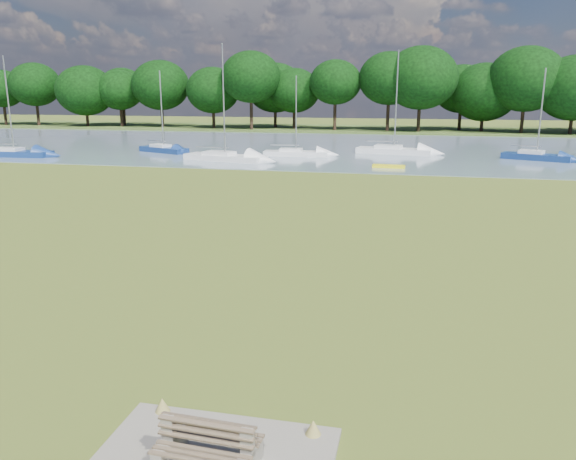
% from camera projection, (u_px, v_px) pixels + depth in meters
% --- Properties ---
extents(ground, '(220.00, 220.00, 0.00)m').
position_uv_depth(ground, '(329.00, 251.00, 22.95)').
color(ground, olive).
extents(river, '(220.00, 40.00, 0.10)m').
position_uv_depth(river, '(385.00, 149.00, 62.71)').
color(river, slate).
rests_on(river, ground).
extents(far_bank, '(220.00, 20.00, 0.40)m').
position_uv_depth(far_bank, '(395.00, 130.00, 91.11)').
color(far_bank, '#4C6626').
rests_on(far_bank, ground).
extents(bench_pair, '(1.78, 1.10, 0.93)m').
position_uv_depth(bench_pair, '(208.00, 447.00, 9.58)').
color(bench_pair, gray).
rests_on(bench_pair, concrete_pad).
extents(kayak, '(2.72, 0.87, 0.27)m').
position_uv_depth(kayak, '(389.00, 166.00, 46.87)').
color(kayak, '#FFF218').
rests_on(kayak, river).
extents(tree_line, '(153.79, 9.88, 11.96)m').
position_uv_depth(tree_line, '(437.00, 85.00, 84.32)').
color(tree_line, black).
rests_on(tree_line, far_bank).
extents(sailboat_0, '(6.07, 3.91, 8.24)m').
position_uv_depth(sailboat_0, '(163.00, 148.00, 58.47)').
color(sailboat_0, navy).
rests_on(sailboat_0, river).
extents(sailboat_2, '(7.45, 2.44, 9.48)m').
position_uv_depth(sailboat_2, '(13.00, 151.00, 54.85)').
color(sailboat_2, navy).
rests_on(sailboat_2, river).
extents(sailboat_3, '(6.22, 4.04, 8.26)m').
position_uv_depth(sailboat_3, '(536.00, 154.00, 52.06)').
color(sailboat_3, navy).
rests_on(sailboat_3, river).
extents(sailboat_4, '(7.80, 3.27, 10.15)m').
position_uv_depth(sailboat_4, '(393.00, 149.00, 57.23)').
color(sailboat_4, white).
rests_on(sailboat_4, river).
extents(sailboat_5, '(8.18, 4.00, 10.35)m').
position_uv_depth(sailboat_5, '(224.00, 155.00, 51.76)').
color(sailboat_5, white).
rests_on(sailboat_5, river).
extents(sailboat_9, '(6.44, 2.24, 7.66)m').
position_uv_depth(sailboat_9, '(295.00, 152.00, 55.29)').
color(sailboat_9, white).
rests_on(sailboat_9, river).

